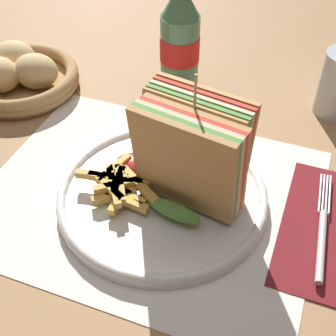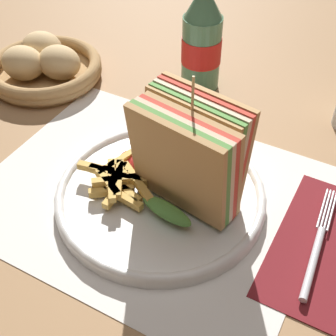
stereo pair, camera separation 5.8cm
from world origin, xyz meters
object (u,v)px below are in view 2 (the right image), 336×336
(plate_main, at_px, (160,195))
(club_sandwich, at_px, (189,156))
(bread_basket, at_px, (44,66))
(coke_bottle_near, at_px, (202,40))
(fork, at_px, (316,251))

(plate_main, bearing_deg, club_sandwich, 17.83)
(club_sandwich, bearing_deg, bread_basket, 157.10)
(coke_bottle_near, bearing_deg, bread_basket, -156.30)
(club_sandwich, height_order, coke_bottle_near, coke_bottle_near)
(coke_bottle_near, bearing_deg, plate_main, -74.77)
(bread_basket, bearing_deg, fork, -16.09)
(plate_main, distance_m, club_sandwich, 0.08)
(club_sandwich, distance_m, fork, 0.18)
(plate_main, relative_size, fork, 1.53)
(plate_main, xyz_separation_m, coke_bottle_near, (-0.07, 0.26, 0.07))
(plate_main, bearing_deg, bread_basket, 153.46)
(plate_main, xyz_separation_m, fork, (0.20, 0.01, -0.00))
(plate_main, height_order, fork, plate_main)
(coke_bottle_near, bearing_deg, fork, -43.35)
(club_sandwich, xyz_separation_m, fork, (0.16, -0.00, -0.07))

